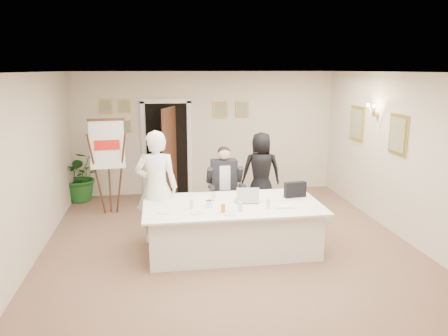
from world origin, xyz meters
TOP-DOWN VIEW (x-y plane):
  - floor at (0.00, 0.00)m, footprint 7.00×7.00m
  - ceiling at (0.00, 0.00)m, footprint 6.00×7.00m
  - wall_back at (0.00, 3.50)m, footprint 6.00×0.10m
  - wall_front at (0.00, -3.50)m, footprint 6.00×0.10m
  - wall_left at (-3.00, 0.00)m, footprint 0.10×7.00m
  - wall_right at (3.00, 0.00)m, footprint 0.10×7.00m
  - doorway at (-0.88, 3.32)m, footprint 1.14×0.86m
  - pictures_back_wall at (-0.80, 3.47)m, footprint 3.40×0.06m
  - pictures_right_wall at (2.97, 1.20)m, footprint 0.06×2.20m
  - wall_sconce at (2.90, 1.20)m, footprint 0.20×0.30m
  - conference_table at (0.03, 0.02)m, footprint 2.78×1.48m
  - seated_man at (0.08, 1.18)m, footprint 0.65×0.70m
  - flip_chart at (-2.08, 2.15)m, footprint 0.67×0.44m
  - standing_man at (-1.14, 0.50)m, footprint 0.73×0.51m
  - standing_woman at (0.97, 2.00)m, footprint 0.84×0.60m
  - potted_palm at (-2.80, 3.20)m, footprint 1.19×1.09m
  - laptop at (0.27, 0.10)m, footprint 0.40×0.41m
  - laptop_bag at (1.12, 0.22)m, footprint 0.38×0.15m
  - paper_stack at (0.77, -0.28)m, footprint 0.27×0.19m
  - plate_left at (-1.02, -0.26)m, footprint 0.25×0.25m
  - plate_mid at (-0.57, -0.36)m, footprint 0.26×0.26m
  - plate_near at (-0.08, -0.49)m, footprint 0.21×0.21m
  - glass_a at (-0.62, -0.12)m, footprint 0.08×0.08m
  - glass_b at (0.08, -0.38)m, footprint 0.08×0.08m
  - glass_c at (0.53, -0.29)m, footprint 0.06×0.06m
  - glass_d at (-0.24, 0.21)m, footprint 0.08×0.08m
  - oj_glass at (-0.18, -0.40)m, footprint 0.08×0.08m
  - steel_jug at (-0.35, -0.11)m, footprint 0.10×0.10m

SIDE VIEW (x-z plane):
  - floor at x=0.00m, z-range 0.00..0.00m
  - conference_table at x=0.03m, z-range 0.01..0.78m
  - potted_palm at x=-2.80m, z-range 0.00..1.13m
  - seated_man at x=0.08m, z-range 0.00..1.50m
  - plate_left at x=-1.02m, z-range 0.78..0.79m
  - plate_mid at x=-0.57m, z-range 0.78..0.79m
  - plate_near at x=-0.08m, z-range 0.78..0.79m
  - paper_stack at x=0.77m, z-range 0.78..0.80m
  - standing_woman at x=0.97m, z-range 0.00..1.61m
  - steel_jug at x=-0.35m, z-range 0.78..0.89m
  - oj_glass at x=-0.18m, z-range 0.78..0.91m
  - glass_a at x=-0.62m, z-range 0.77..0.92m
  - glass_b at x=0.08m, z-range 0.77..0.92m
  - glass_c at x=0.53m, z-range 0.77..0.92m
  - glass_d at x=-0.24m, z-range 0.77..0.92m
  - flip_chart at x=-2.08m, z-range -0.07..1.81m
  - laptop_bag at x=1.12m, z-range 0.77..1.03m
  - laptop at x=0.27m, z-range 0.78..1.05m
  - standing_man at x=-1.14m, z-range 0.00..1.90m
  - doorway at x=-0.88m, z-range -0.06..2.14m
  - wall_back at x=0.00m, z-range 0.00..2.80m
  - wall_front at x=0.00m, z-range 0.00..2.80m
  - wall_left at x=-3.00m, z-range 0.00..2.80m
  - wall_right at x=3.00m, z-range 0.00..2.80m
  - pictures_right_wall at x=2.97m, z-range 1.35..2.15m
  - pictures_back_wall at x=-0.80m, z-range 1.45..2.25m
  - wall_sconce at x=2.90m, z-range 1.98..2.22m
  - ceiling at x=0.00m, z-range 2.79..2.81m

